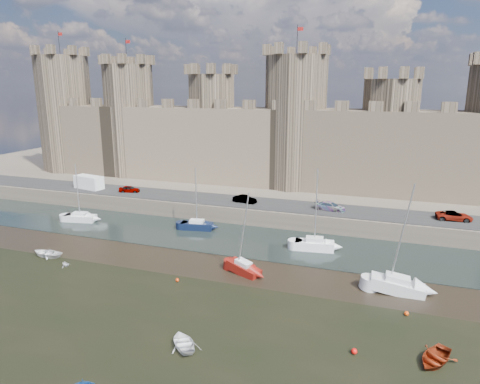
{
  "coord_description": "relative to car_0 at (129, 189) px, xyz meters",
  "views": [
    {
      "loc": [
        17.79,
        -28.03,
        20.38
      ],
      "look_at": [
        0.6,
        22.0,
        7.25
      ],
      "focal_mm": 32.0,
      "sensor_mm": 36.0,
      "label": 1
    }
  ],
  "objects": [
    {
      "name": "castle",
      "position": [
        22.94,
        14.44,
        8.57
      ],
      "size": [
        108.5,
        11.0,
        29.0
      ],
      "color": "#42382B",
      "rests_on": "quay"
    },
    {
      "name": "car_3",
      "position": [
        50.91,
        0.71,
        0.05
      ],
      "size": [
        4.87,
        2.55,
        1.31
      ],
      "primitive_type": "imported",
      "rotation": [
        0.0,
        0.0,
        1.65
      ],
      "color": "gray",
      "rests_on": "quay"
    },
    {
      "name": "sailboat_2",
      "position": [
        33.7,
        -10.1,
        -2.27
      ],
      "size": [
        5.11,
        2.55,
        10.56
      ],
      "rotation": [
        0.0,
        0.0,
        0.14
      ],
      "color": "white",
      "rests_on": "ground"
    },
    {
      "name": "sailboat_4",
      "position": [
        27.37,
        -19.63,
        -2.39
      ],
      "size": [
        4.34,
        2.98,
        9.45
      ],
      "rotation": [
        0.0,
        0.0,
        -0.39
      ],
      "color": "maroon",
      "rests_on": "ground"
    },
    {
      "name": "ground",
      "position": [
        23.58,
        -33.56,
        -3.1
      ],
      "size": [
        160.0,
        160.0,
        0.0
      ],
      "primitive_type": "plane",
      "color": "black",
      "rests_on": "ground"
    },
    {
      "name": "sailboat_5",
      "position": [
        43.54,
        -18.85,
        -2.29
      ],
      "size": [
        5.34,
        2.14,
        11.45
      ],
      "rotation": [
        0.0,
        0.0,
        0.01
      ],
      "color": "silver",
      "rests_on": "ground"
    },
    {
      "name": "sailboat_0",
      "position": [
        -2.53,
        -9.95,
        -2.38
      ],
      "size": [
        5.03,
        2.68,
        8.94
      ],
      "rotation": [
        0.0,
        0.0,
        0.18
      ],
      "color": "silver",
      "rests_on": "ground"
    },
    {
      "name": "quay",
      "position": [
        23.58,
        26.44,
        -1.85
      ],
      "size": [
        160.0,
        60.0,
        2.5
      ],
      "primitive_type": "cube",
      "color": "#4C443A",
      "rests_on": "ground"
    },
    {
      "name": "buoy_3",
      "position": [
        44.33,
        -23.37,
        -2.89
      ],
      "size": [
        0.43,
        0.43,
        0.43
      ],
      "primitive_type": "sphere",
      "color": "#EC450A",
      "rests_on": "ground"
    },
    {
      "name": "dinghy_2",
      "position": [
        27.22,
        -34.35,
        -2.75
      ],
      "size": [
        4.0,
        4.1,
        0.69
      ],
      "primitive_type": "imported",
      "rotation": [
        1.57,
        0.0,
        3.85
      ],
      "color": "silver",
      "rests_on": "ground"
    },
    {
      "name": "dinghy_6",
      "position": [
        2.92,
        -22.86,
        -2.71
      ],
      "size": [
        3.76,
        2.69,
        0.78
      ],
      "primitive_type": "imported",
      "rotation": [
        1.57,
        0.0,
        4.72
      ],
      "color": "silver",
      "rests_on": "ground"
    },
    {
      "name": "water_channel",
      "position": [
        23.58,
        -9.56,
        -3.06
      ],
      "size": [
        160.0,
        12.0,
        0.08
      ],
      "primitive_type": "cube",
      "color": "black",
      "rests_on": "ground"
    },
    {
      "name": "buoy_5",
      "position": [
        40.27,
        -30.87,
        -2.86
      ],
      "size": [
        0.48,
        0.48,
        0.48
      ],
      "primitive_type": "sphere",
      "color": "red",
      "rests_on": "ground"
    },
    {
      "name": "road",
      "position": [
        23.58,
        0.44,
        -0.55
      ],
      "size": [
        160.0,
        7.0,
        0.1
      ],
      "primitive_type": "cube",
      "color": "black",
      "rests_on": "quay"
    },
    {
      "name": "car_2",
      "position": [
        34.28,
        0.14,
        0.04
      ],
      "size": [
        4.61,
        2.35,
        1.28
      ],
      "primitive_type": "imported",
      "rotation": [
        0.0,
        0.0,
        1.44
      ],
      "color": "gray",
      "rests_on": "quay"
    },
    {
      "name": "car_1",
      "position": [
        21.0,
        -0.03,
        0.02
      ],
      "size": [
        3.94,
        1.94,
        1.24
      ],
      "primitive_type": "imported",
      "rotation": [
        0.0,
        0.0,
        1.4
      ],
      "color": "gray",
      "rests_on": "quay"
    },
    {
      "name": "dinghy_3",
      "position": [
        7.22,
        -24.59,
        -2.79
      ],
      "size": [
        1.4,
        1.28,
        0.63
      ],
      "primitive_type": "imported",
      "rotation": [
        1.57,
        0.0,
        1.33
      ],
      "color": "silver",
      "rests_on": "ground"
    },
    {
      "name": "seaweed_patch",
      "position": [
        23.58,
        -39.56,
        -3.1
      ],
      "size": [
        70.0,
        34.0,
        0.01
      ],
      "primitive_type": "cube",
      "color": "black",
      "rests_on": "ground"
    },
    {
      "name": "dinghy_4",
      "position": [
        46.11,
        -30.06,
        -2.73
      ],
      "size": [
        3.92,
        4.35,
        0.74
      ],
      "primitive_type": "imported",
      "rotation": [
        1.57,
        0.0,
        5.8
      ],
      "color": "maroon",
      "rests_on": "ground"
    },
    {
      "name": "sailboat_1",
      "position": [
        16.18,
        -7.62,
        -2.36
      ],
      "size": [
        4.8,
        2.52,
        9.15
      ],
      "rotation": [
        0.0,
        0.0,
        0.17
      ],
      "color": "black",
      "rests_on": "ground"
    },
    {
      "name": "van",
      "position": [
        -8.3,
        -0.06,
        0.59
      ],
      "size": [
        5.78,
        3.19,
        2.39
      ],
      "primitive_type": "cube",
      "rotation": [
        0.0,
        0.0,
        -0.19
      ],
      "color": "white",
      "rests_on": "quay"
    },
    {
      "name": "buoy_1",
      "position": [
        21.31,
        -23.91,
        -2.9
      ],
      "size": [
        0.4,
        0.4,
        0.4
      ],
      "primitive_type": "sphere",
      "color": "red",
      "rests_on": "ground"
    },
    {
      "name": "car_0",
      "position": [
        0.0,
        0.0,
        0.0
      ],
      "size": [
        3.77,
        2.28,
        1.2
      ],
      "primitive_type": "imported",
      "rotation": [
        0.0,
        0.0,
        1.83
      ],
      "color": "gray",
      "rests_on": "quay"
    }
  ]
}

